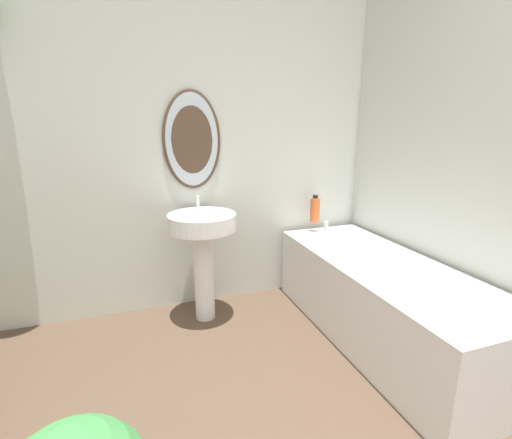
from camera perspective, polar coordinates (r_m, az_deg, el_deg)
wall_back at (r=2.60m, az=-14.93°, el=13.35°), size 2.99×0.36×2.40m
wall_right at (r=2.26m, az=33.80°, el=9.40°), size 0.06×2.53×2.40m
pedestal_sink at (r=2.47m, az=-8.20°, el=-3.27°), size 0.45×0.45×0.84m
bathtub at (r=2.46m, az=19.02°, el=-11.52°), size 0.64×1.65×0.57m
shampoo_bottle at (r=2.87m, az=9.05°, el=1.56°), size 0.07×0.07×0.21m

